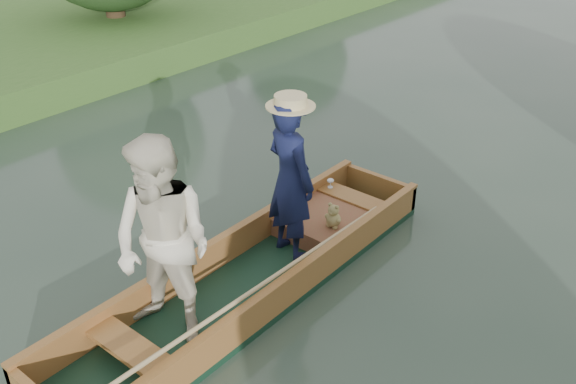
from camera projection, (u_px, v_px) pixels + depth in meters
The scene contains 2 objects.
ground at pixel (253, 289), 6.95m from camera, with size 120.00×120.00×0.00m, color #283D30.
punt at pixel (225, 238), 6.37m from camera, with size 1.20×5.00×2.13m.
Camera 1 is at (3.83, -4.02, 4.32)m, focal length 40.00 mm.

